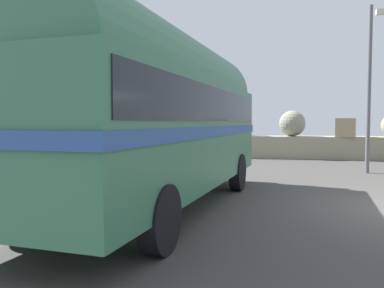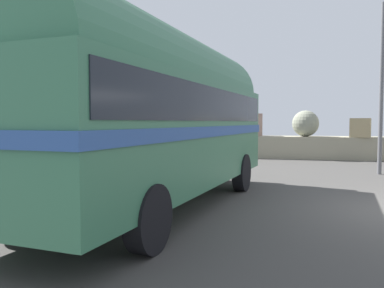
{
  "view_description": "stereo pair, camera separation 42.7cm",
  "coord_description": "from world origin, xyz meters",
  "views": [
    {
      "loc": [
        -3.08,
        -8.45,
        1.81
      ],
      "look_at": [
        -4.69,
        -0.39,
        1.35
      ],
      "focal_mm": 36.68,
      "sensor_mm": 36.0,
      "label": 1
    },
    {
      "loc": [
        -2.66,
        -8.35,
        1.81
      ],
      "look_at": [
        -4.69,
        -0.39,
        1.35
      ],
      "focal_mm": 36.68,
      "sensor_mm": 36.0,
      "label": 2
    }
  ],
  "objects": [
    {
      "name": "lamp_post",
      "position": [
        0.34,
        6.28,
        3.32
      ],
      "size": [
        0.82,
        0.8,
        5.83
      ],
      "color": "#5B5B60",
      "rests_on": "ground"
    },
    {
      "name": "breakwater",
      "position": [
        -0.06,
        11.78,
        0.75
      ],
      "size": [
        31.36,
        2.15,
        2.43
      ],
      "color": "gray",
      "rests_on": "ground"
    },
    {
      "name": "vintage_coach",
      "position": [
        -5.31,
        -0.71,
        2.05
      ],
      "size": [
        3.43,
        8.81,
        3.7
      ],
      "rotation": [
        0.0,
        0.0,
        -0.12
      ],
      "color": "black",
      "rests_on": "ground"
    }
  ]
}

